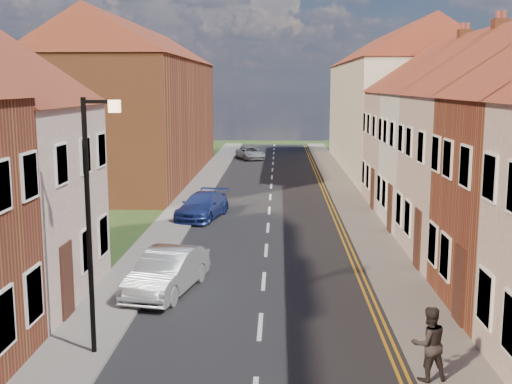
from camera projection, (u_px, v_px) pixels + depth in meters
road at (266, 250)px, 25.00m from camera, size 7.00×90.00×0.02m
pavement_left at (154, 248)px, 25.15m from camera, size 1.80×90.00×0.12m
pavement_right at (379, 250)px, 24.84m from camera, size 1.80×90.00×0.12m
cottage_r_white_far at (480, 129)px, 28.17m from camera, size 8.30×5.20×9.00m
cottage_r_cream_far at (448, 122)px, 33.50m from camera, size 8.30×6.00×9.00m
block_right_far at (396, 99)px, 48.44m from camera, size 8.30×24.20×10.50m
block_left_far at (137, 101)px, 44.17m from camera, size 8.30×24.20×10.50m
lamppost at (92, 211)px, 14.70m from camera, size 0.88×0.15×6.00m
car_mid at (167, 272)px, 19.84m from camera, size 2.27×4.33×1.36m
car_far at (202, 206)px, 30.93m from camera, size 2.58×4.51×1.23m
car_distant at (250, 153)px, 55.48m from camera, size 2.97×4.24×1.07m
pedestrian_right at (429, 343)px, 13.68m from camera, size 0.92×0.78×1.64m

